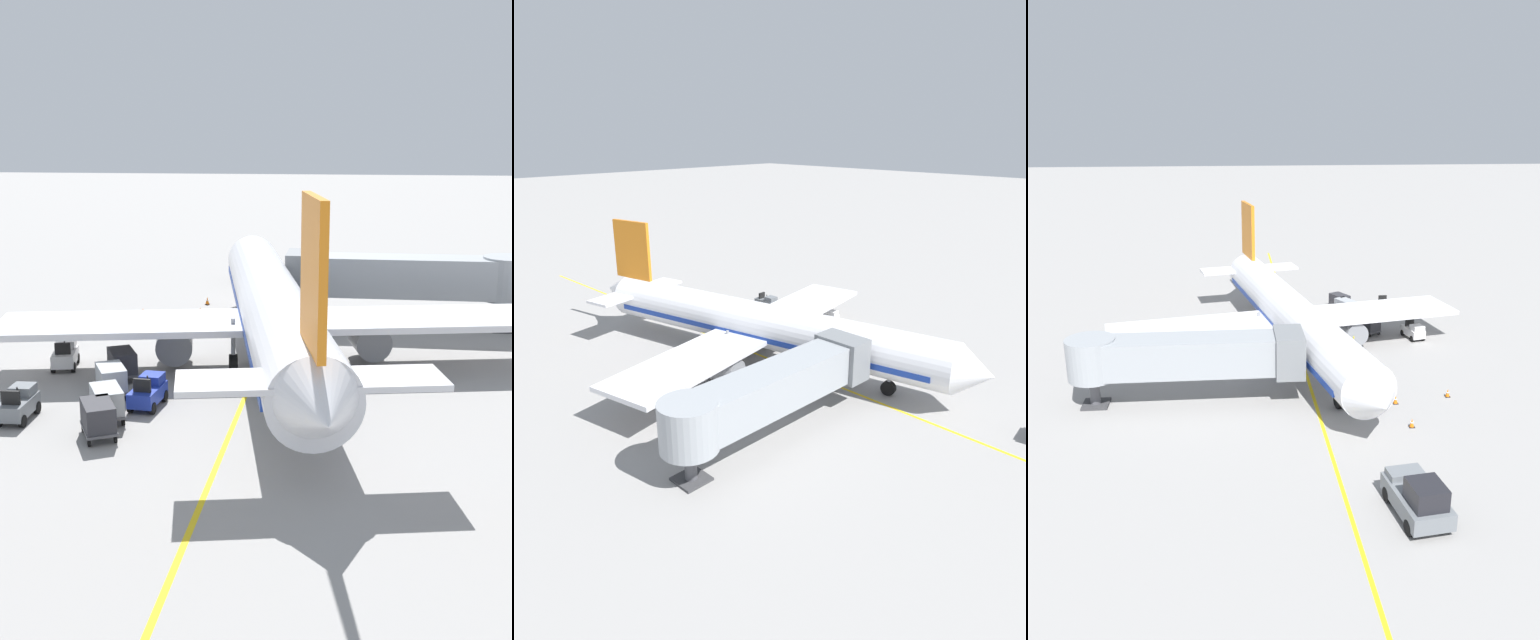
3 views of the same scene
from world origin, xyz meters
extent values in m
plane|color=gray|center=(0.00, 0.00, 0.00)|extent=(400.00, 400.00, 0.00)
cube|color=gold|center=(0.00, 0.00, 0.00)|extent=(0.24, 80.00, 0.01)
cylinder|color=silver|center=(0.72, 0.04, 3.29)|extent=(10.00, 32.10, 3.70)
cube|color=#193899|center=(0.72, 0.04, 2.82)|extent=(9.52, 29.59, 0.44)
cone|color=silver|center=(-2.71, 16.90, 3.29)|extent=(4.03, 3.07, 3.63)
cone|color=silver|center=(4.18, -17.01, 3.58)|extent=(3.64, 3.37, 3.14)
cube|color=black|center=(-2.35, 15.13, 3.93)|extent=(2.94, 1.63, 0.60)
cube|color=silver|center=(0.91, -0.94, 2.64)|extent=(30.43, 11.07, 0.36)
cylinder|color=gray|center=(-4.63, -1.25, 1.39)|extent=(2.60, 3.53, 2.00)
cylinder|color=gray|center=(6.15, 0.94, 1.39)|extent=(2.60, 3.53, 2.00)
cube|color=orange|center=(3.70, -14.66, 7.88)|extent=(1.19, 4.38, 5.50)
cube|color=silver|center=(3.66, -14.46, 3.84)|extent=(10.32, 4.54, 0.24)
cylinder|color=black|center=(-1.51, 11.02, 0.55)|extent=(0.66, 1.17, 1.10)
cylinder|color=gray|center=(-1.51, 11.02, 2.10)|extent=(0.24, 0.24, 2.00)
cylinder|color=black|center=(-1.14, -2.37, 0.55)|extent=(0.66, 1.17, 1.10)
cylinder|color=gray|center=(-1.14, -2.37, 2.10)|extent=(0.24, 0.24, 2.00)
cylinder|color=black|center=(3.37, -1.46, 0.55)|extent=(0.66, 1.17, 1.10)
cylinder|color=gray|center=(3.37, -1.46, 2.10)|extent=(0.24, 0.24, 2.00)
cube|color=#93999E|center=(8.12, 9.07, 3.49)|extent=(14.29, 2.80, 2.60)
cube|color=slate|center=(1.77, 9.07, 3.49)|extent=(2.00, 3.50, 2.99)
cylinder|color=#93999E|center=(15.26, 9.07, 3.49)|extent=(3.36, 3.36, 2.86)
cylinder|color=#4C4C51|center=(15.26, 9.07, 1.09)|extent=(0.70, 0.70, 2.19)
cube|color=#38383A|center=(15.26, 9.07, 0.08)|extent=(1.80, 1.80, 0.16)
cube|color=slate|center=(-3.29, 23.42, 0.85)|extent=(2.76, 4.65, 0.90)
cube|color=black|center=(-3.42, 24.41, 1.85)|extent=(1.88, 2.05, 1.10)
cube|color=slate|center=(-3.09, 21.90, 1.48)|extent=(2.00, 1.34, 0.36)
cylinder|color=black|center=(-2.17, 22.13, 0.40)|extent=(0.45, 0.84, 0.80)
cylinder|color=black|center=(-4.03, 21.88, 0.40)|extent=(0.45, 0.84, 0.80)
cylinder|color=black|center=(-2.55, 24.96, 0.40)|extent=(0.45, 0.84, 0.80)
cylinder|color=black|center=(-4.40, 24.72, 0.40)|extent=(0.45, 0.84, 0.80)
cube|color=silver|center=(-10.59, -2.47, 0.63)|extent=(1.73, 2.70, 0.70)
cube|color=silver|center=(-10.75, -1.80, 1.20)|extent=(1.23, 1.25, 0.44)
cube|color=black|center=(-10.44, -3.14, 1.30)|extent=(0.85, 0.34, 0.64)
cylinder|color=black|center=(-10.62, -2.34, 1.28)|extent=(0.14, 0.27, 0.54)
cylinder|color=black|center=(-11.32, -1.73, 0.28)|extent=(0.32, 0.59, 0.56)
cylinder|color=black|center=(-10.26, -1.49, 0.28)|extent=(0.32, 0.59, 0.56)
cylinder|color=black|center=(-10.93, -3.44, 0.28)|extent=(0.32, 0.59, 0.56)
cylinder|color=black|center=(-9.87, -3.20, 0.28)|extent=(0.32, 0.59, 0.56)
cube|color=#1E339E|center=(-4.41, -7.91, 0.63)|extent=(1.41, 2.59, 0.70)
cube|color=#1E339E|center=(-4.35, -7.23, 1.20)|extent=(1.11, 1.13, 0.44)
cube|color=black|center=(-4.47, -8.60, 1.30)|extent=(0.85, 0.23, 0.64)
cylinder|color=black|center=(-4.40, -7.79, 1.28)|extent=(0.10, 0.27, 0.54)
cylinder|color=black|center=(-4.88, -6.99, 0.28)|extent=(0.25, 0.58, 0.56)
cylinder|color=black|center=(-3.80, -7.09, 0.28)|extent=(0.25, 0.58, 0.56)
cylinder|color=black|center=(-5.03, -8.74, 0.28)|extent=(0.25, 0.58, 0.56)
cylinder|color=black|center=(-3.95, -8.83, 0.28)|extent=(0.25, 0.58, 0.56)
cube|color=slate|center=(-9.84, -10.28, 0.63)|extent=(1.28, 2.54, 0.70)
cube|color=slate|center=(-9.86, -9.59, 1.20)|extent=(1.05, 1.08, 0.44)
cube|color=black|center=(-9.82, -10.96, 1.30)|extent=(0.84, 0.19, 0.64)
cylinder|color=black|center=(-9.84, -10.15, 1.28)|extent=(0.09, 0.27, 0.54)
cylinder|color=black|center=(-10.41, -9.42, 0.28)|extent=(0.22, 0.57, 0.56)
cylinder|color=black|center=(-9.33, -9.38, 0.28)|extent=(0.22, 0.57, 0.56)
cylinder|color=black|center=(-10.35, -11.17, 0.28)|extent=(0.22, 0.57, 0.56)
cylinder|color=black|center=(-9.27, -11.13, 0.28)|extent=(0.22, 0.57, 0.56)
cube|color=#4C4C51|center=(-6.84, -4.02, 0.42)|extent=(2.18, 2.55, 0.12)
cube|color=#2D2D33|center=(-6.84, -4.02, 1.03)|extent=(2.07, 2.43, 1.10)
cylinder|color=#4C4C51|center=(-7.52, -2.74, 0.41)|extent=(0.39, 0.65, 0.07)
cylinder|color=black|center=(-7.71, -3.55, 0.18)|extent=(0.27, 0.37, 0.36)
cylinder|color=black|center=(-6.73, -3.03, 0.18)|extent=(0.27, 0.37, 0.36)
cylinder|color=black|center=(-6.94, -5.00, 0.18)|extent=(0.27, 0.37, 0.36)
cylinder|color=black|center=(-5.96, -4.49, 0.18)|extent=(0.27, 0.37, 0.36)
cube|color=#4C4C51|center=(-6.55, -6.77, 0.42)|extent=(2.18, 2.55, 0.12)
cube|color=#999EA3|center=(-6.55, -6.77, 1.03)|extent=(2.07, 2.43, 1.10)
cylinder|color=#4C4C51|center=(-7.23, -5.49, 0.41)|extent=(0.39, 0.65, 0.07)
cylinder|color=black|center=(-7.43, -6.30, 0.18)|extent=(0.27, 0.37, 0.36)
cylinder|color=black|center=(-6.45, -5.79, 0.18)|extent=(0.27, 0.37, 0.36)
cylinder|color=black|center=(-6.65, -7.76, 0.18)|extent=(0.27, 0.37, 0.36)
cylinder|color=black|center=(-5.68, -7.24, 0.18)|extent=(0.27, 0.37, 0.36)
cube|color=#4C4C51|center=(-5.76, -9.90, 0.42)|extent=(2.18, 2.55, 0.12)
cube|color=#999EA3|center=(-5.76, -9.90, 1.03)|extent=(2.07, 2.43, 1.10)
cylinder|color=#4C4C51|center=(-6.44, -8.62, 0.41)|extent=(0.39, 0.65, 0.07)
cylinder|color=black|center=(-6.64, -9.43, 0.18)|extent=(0.27, 0.37, 0.36)
cylinder|color=black|center=(-5.66, -8.91, 0.18)|extent=(0.27, 0.37, 0.36)
cylinder|color=black|center=(-5.87, -10.89, 0.18)|extent=(0.27, 0.37, 0.36)
cylinder|color=black|center=(-4.89, -10.37, 0.18)|extent=(0.27, 0.37, 0.36)
cube|color=#4C4C51|center=(-5.52, -11.82, 0.42)|extent=(2.18, 2.55, 0.12)
cube|color=#2D2D33|center=(-5.52, -11.82, 1.03)|extent=(2.07, 2.43, 1.10)
cylinder|color=#4C4C51|center=(-6.20, -10.54, 0.41)|extent=(0.39, 0.65, 0.07)
cylinder|color=black|center=(-6.40, -11.35, 0.18)|extent=(0.27, 0.37, 0.36)
cylinder|color=black|center=(-5.42, -10.83, 0.18)|extent=(0.27, 0.37, 0.36)
cylinder|color=black|center=(-5.62, -12.81, 0.18)|extent=(0.27, 0.37, 0.36)
cylinder|color=black|center=(-4.65, -12.29, 0.18)|extent=(0.27, 0.37, 0.36)
cylinder|color=#232328|center=(-4.54, 0.03, 0.42)|extent=(0.15, 0.15, 0.85)
cylinder|color=#232328|center=(-4.57, 0.22, 0.42)|extent=(0.15, 0.15, 0.85)
cube|color=yellow|center=(-4.56, 0.13, 1.15)|extent=(0.29, 0.41, 0.60)
cylinder|color=yellow|center=(-4.52, -0.12, 1.10)|extent=(0.12, 0.23, 0.57)
cylinder|color=yellow|center=(-4.59, 0.37, 1.10)|extent=(0.12, 0.23, 0.57)
sphere|color=beige|center=(-4.56, 0.13, 1.58)|extent=(0.22, 0.22, 0.22)
cube|color=red|center=(-4.56, 0.13, 1.60)|extent=(0.12, 0.27, 0.10)
cube|color=black|center=(-9.58, 9.93, 0.02)|extent=(0.36, 0.36, 0.04)
cone|color=orange|center=(-9.58, 9.93, 0.32)|extent=(0.30, 0.30, 0.55)
cylinder|color=white|center=(-9.58, 9.93, 0.34)|extent=(0.21, 0.21, 0.06)
cube|color=black|center=(-5.73, 14.21, 0.02)|extent=(0.36, 0.36, 0.04)
cone|color=orange|center=(-5.73, 14.21, 0.32)|extent=(0.30, 0.30, 0.55)
cylinder|color=white|center=(-5.73, 14.21, 0.34)|extent=(0.21, 0.21, 0.06)
cube|color=black|center=(-5.57, 10.69, 0.02)|extent=(0.36, 0.36, 0.04)
cone|color=orange|center=(-5.57, 10.69, 0.32)|extent=(0.30, 0.30, 0.55)
cylinder|color=white|center=(-5.57, 10.69, 0.34)|extent=(0.21, 0.21, 0.06)
camera|label=1|loc=(4.98, -41.09, 12.74)|focal=42.46mm
camera|label=2|loc=(30.63, 30.66, 18.74)|focal=30.71mm
camera|label=3|loc=(5.80, 50.08, 19.36)|focal=35.52mm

